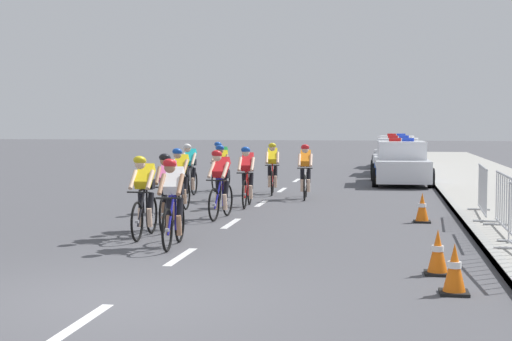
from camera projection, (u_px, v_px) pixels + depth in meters
name	position (u px, v px, depth m)	size (l,w,h in m)	color
ground_plane	(116.00, 300.00, 9.09)	(160.00, 160.00, 0.00)	#4C4C51
sidewalk_slab	(509.00, 194.00, 21.73)	(3.86, 60.00, 0.12)	#A3A099
kerb_edge	(443.00, 193.00, 22.04)	(0.16, 60.00, 0.13)	#9E9E99
lane_markings_centre	(262.00, 203.00, 19.86)	(0.14, 25.60, 0.01)	white
cyclist_lead	(173.00, 201.00, 12.86)	(0.43, 1.72, 1.56)	black
cyclist_second	(144.00, 195.00, 13.91)	(0.43, 1.72, 1.56)	black
cyclist_third	(168.00, 190.00, 14.94)	(0.45, 1.72, 1.56)	black
cyclist_fourth	(221.00, 183.00, 16.66)	(0.44, 1.72, 1.56)	black
cyclist_fifth	(180.00, 179.00, 17.86)	(0.42, 1.72, 1.56)	black
cyclist_sixth	(247.00, 176.00, 19.01)	(0.43, 1.72, 1.56)	black
cyclist_seventh	(221.00, 172.00, 20.49)	(0.43, 1.72, 1.56)	black
cyclist_eighth	(305.00, 171.00, 20.96)	(0.43, 1.72, 1.56)	black
cyclist_ninth	(190.00, 169.00, 21.57)	(0.42, 1.72, 1.56)	black
cyclist_tenth	(221.00, 165.00, 23.51)	(0.45, 1.72, 1.56)	black
cyclist_eleventh	(272.00, 168.00, 22.36)	(0.46, 1.72, 1.56)	black
police_car_nearest	(401.00, 164.00, 26.04)	(2.10, 4.45, 1.59)	silver
police_car_second	(398.00, 158.00, 31.06)	(2.20, 4.50, 1.59)	silver
police_car_third	(396.00, 153.00, 36.03)	(2.27, 4.53, 1.59)	white
crowd_barrier_middle	(504.00, 204.00, 13.72)	(0.54, 2.32, 1.07)	#B7BABF
crowd_barrier_rear	(482.00, 191.00, 16.26)	(0.62, 2.32, 1.07)	#B7BABF
traffic_cone_near	(422.00, 208.00, 16.07)	(0.36, 0.36, 0.64)	black
traffic_cone_mid	(454.00, 269.00, 9.36)	(0.36, 0.36, 0.64)	black
traffic_cone_far	(438.00, 253.00, 10.57)	(0.36, 0.36, 0.64)	black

